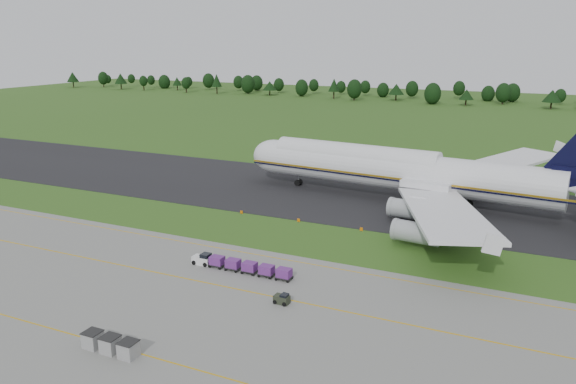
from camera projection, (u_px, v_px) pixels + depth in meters
The scene contains 10 objects.
ground at pixel (285, 235), 94.56m from camera, with size 600.00×600.00×0.00m, color #2B5118.
apron at pixel (160, 325), 64.76m from camera, with size 300.00×52.00×0.06m, color slate.
taxiway at pixel (341, 195), 119.07m from camera, with size 300.00×40.00×0.08m, color black.
apron_markings at pixel (195, 300), 70.90m from camera, with size 300.00×30.20×0.01m.
tree_line at pixel (493, 93), 280.08m from camera, with size 533.13×22.80×11.93m.
aircraft at pixel (409, 171), 112.58m from camera, with size 78.84×76.30×22.09m.
baggage_train at pixel (239, 265), 79.45m from camera, with size 15.73×1.67×1.61m.
utility_cart at pixel (282, 300), 69.80m from camera, with size 1.97×1.33×1.05m.
uld_row at pixel (110, 344), 58.79m from camera, with size 6.63×1.83×1.81m.
edge_markers at pixel (329, 225), 98.98m from camera, with size 35.98×0.30×0.60m.
Camera 1 is at (37.95, -80.89, 31.79)m, focal length 35.00 mm.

